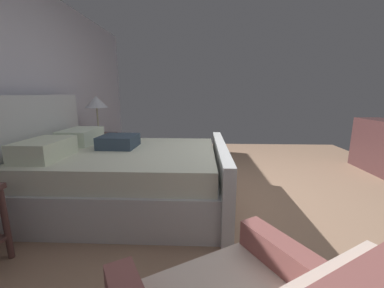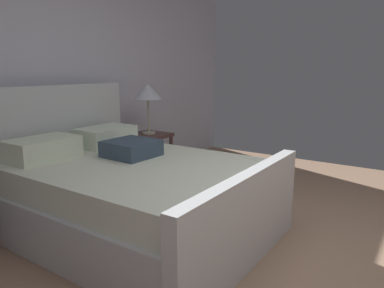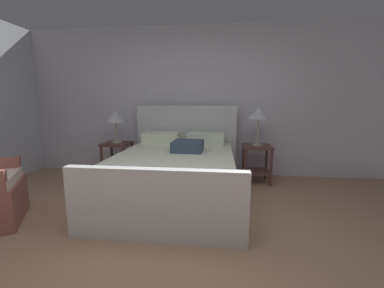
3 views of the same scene
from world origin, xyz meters
TOP-DOWN VIEW (x-y plane):
  - ground_plane at (0.00, 0.00)m, footprint 6.18×5.27m
  - wall_back at (0.00, 2.69)m, footprint 6.30×0.12m
  - bed at (-0.23, 1.47)m, footprint 1.68×2.16m
  - nightstand_right at (0.93, 2.23)m, footprint 0.44×0.44m
  - table_lamp_right at (0.93, 2.23)m, footprint 0.34×0.34m

SIDE VIEW (x-z plane):
  - ground_plane at x=0.00m, z-range -0.02..0.00m
  - bed at x=-0.23m, z-range -0.26..0.96m
  - nightstand_right at x=0.93m, z-range 0.10..0.70m
  - table_lamp_right at x=0.93m, z-range 0.79..1.39m
  - wall_back at x=0.00m, z-range 0.00..2.54m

